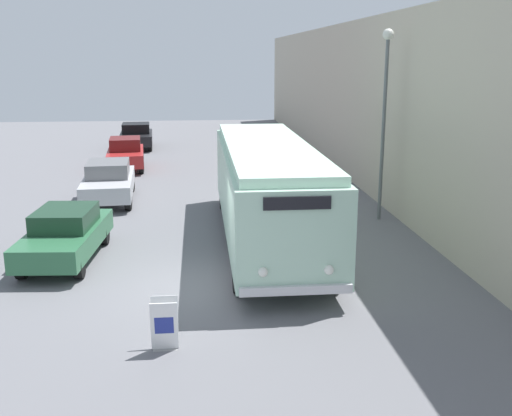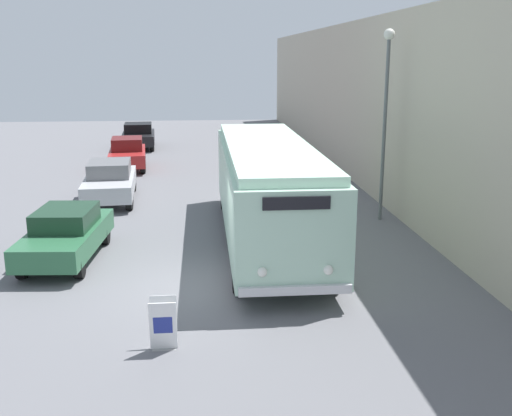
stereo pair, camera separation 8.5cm
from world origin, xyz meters
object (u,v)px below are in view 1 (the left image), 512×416
(vintage_bus, at_px, (267,186))
(parked_car_mid, at_px, (109,181))
(streetlamp, at_px, (385,99))
(parked_car_far, at_px, (126,154))
(parked_car_distant, at_px, (136,136))
(sign_board, at_px, (164,325))
(parked_car_near, at_px, (66,234))

(vintage_bus, distance_m, parked_car_mid, 8.08)
(streetlamp, bearing_deg, parked_car_mid, 159.30)
(parked_car_far, bearing_deg, parked_car_distant, 86.10)
(sign_board, xyz_separation_m, parked_car_near, (-2.98, 5.57, 0.24))
(parked_car_near, xyz_separation_m, parked_car_far, (0.08, 13.94, 0.05))
(streetlamp, height_order, parked_car_far, streetlamp)
(parked_car_near, bearing_deg, parked_car_distant, 94.52)
(streetlamp, xyz_separation_m, parked_car_far, (-9.84, 10.57, -3.35))
(streetlamp, height_order, parked_car_distant, streetlamp)
(parked_car_distant, bearing_deg, sign_board, -87.24)
(streetlamp, relative_size, parked_car_far, 1.49)
(sign_board, bearing_deg, parked_car_far, 98.47)
(vintage_bus, relative_size, sign_board, 10.79)
(vintage_bus, xyz_separation_m, parked_car_far, (-5.67, 12.69, -0.92))
(sign_board, bearing_deg, parked_car_mid, 102.46)
(parked_car_near, relative_size, parked_car_mid, 0.93)
(parked_car_mid, distance_m, parked_car_far, 6.89)
(vintage_bus, xyz_separation_m, parked_car_mid, (-5.55, 5.80, -0.91))
(sign_board, relative_size, parked_car_far, 0.24)
(streetlamp, bearing_deg, sign_board, -127.82)
(parked_car_distant, bearing_deg, parked_car_near, -93.58)
(sign_board, distance_m, parked_car_far, 19.72)
(parked_car_far, distance_m, parked_car_distant, 7.12)
(vintage_bus, distance_m, parked_car_far, 13.93)
(parked_car_far, height_order, parked_car_distant, parked_car_far)
(vintage_bus, bearing_deg, streetlamp, 26.96)
(sign_board, height_order, streetlamp, streetlamp)
(streetlamp, distance_m, parked_car_mid, 10.92)
(sign_board, xyz_separation_m, parked_car_mid, (-2.79, 12.61, 0.30))
(vintage_bus, relative_size, parked_car_distant, 2.56)
(parked_car_far, bearing_deg, parked_car_near, -95.45)
(sign_board, relative_size, parked_car_distant, 0.24)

